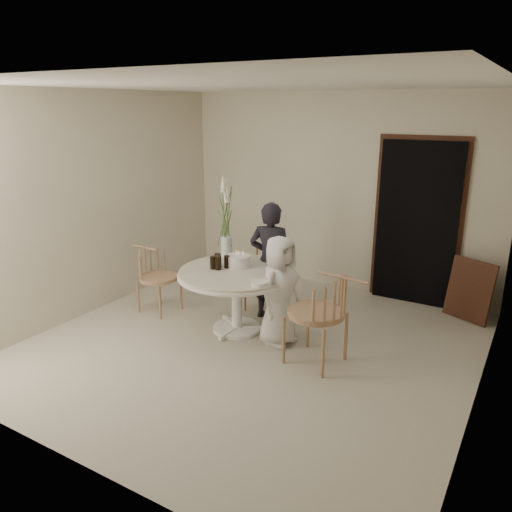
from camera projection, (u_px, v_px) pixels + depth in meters
The scene contains 18 objects.
ground at pixel (252, 345), 5.45m from camera, with size 4.50×4.50×0.00m, color beige.
room_shell at pixel (251, 199), 4.97m from camera, with size 4.50×4.50×4.50m.
doorway at pixel (417, 224), 6.38m from camera, with size 1.00×0.10×2.10m, color black.
door_trim at pixel (418, 219), 6.40m from camera, with size 1.12×0.03×2.22m, color #4F311B.
table at pixel (237, 280), 5.64m from camera, with size 1.33×1.33×0.73m.
picture_frame at pixel (470, 290), 6.02m from camera, with size 0.56×0.04×0.75m, color #4F311B.
chair_far at pixel (272, 265), 6.34m from camera, with size 0.50×0.54×0.87m.
chair_right at pixel (329, 306), 4.84m from camera, with size 0.64×0.60×0.99m.
chair_left at pixel (152, 269), 6.26m from camera, with size 0.51×0.48×0.82m.
girl at pixel (271, 261), 5.96m from camera, with size 0.53×0.34×1.44m, color black.
boy at pixel (280, 291), 5.34m from camera, with size 0.59×0.39×1.21m, color white.
birthday_cake at pixel (238, 261), 5.73m from camera, with size 0.27×0.27×0.18m.
cola_tumbler_a at pixel (213, 263), 5.64m from camera, with size 0.07×0.07×0.15m, color black.
cola_tumbler_b at pixel (218, 263), 5.61m from camera, with size 0.08×0.08×0.16m, color black.
cola_tumbler_c at pixel (218, 260), 5.74m from camera, with size 0.07×0.07×0.15m, color black.
cola_tumbler_d at pixel (227, 262), 5.68m from camera, with size 0.07×0.07×0.14m, color black.
plate_stack at pixel (260, 283), 5.14m from camera, with size 0.18×0.18×0.04m, color white.
flower_vase at pixel (226, 223), 6.00m from camera, with size 0.14×0.14×1.00m.
Camera 1 is at (2.55, -4.21, 2.52)m, focal length 35.00 mm.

